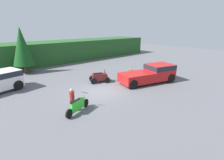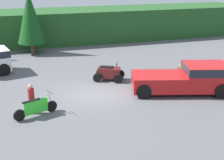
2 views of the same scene
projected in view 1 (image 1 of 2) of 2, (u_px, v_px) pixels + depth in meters
ground_plane at (100, 91)px, 15.87m from camera, size 80.00×80.00×0.00m
hillside_backdrop at (34, 54)px, 26.66m from camera, size 44.00×6.00×3.32m
tree_mid_right at (22, 46)px, 21.14m from camera, size 2.50×2.50×5.67m
pickup_truck_red at (151, 73)px, 18.28m from camera, size 6.26×3.76×1.81m
dirt_bike at (78, 106)px, 11.90m from camera, size 2.32×1.08×1.17m
quad_atv at (100, 78)px, 18.35m from camera, size 2.37×1.99×1.29m
rider_person at (72, 99)px, 11.96m from camera, size 0.44×0.44×1.65m
traffic_cone at (131, 69)px, 23.22m from camera, size 0.42×0.42×0.55m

